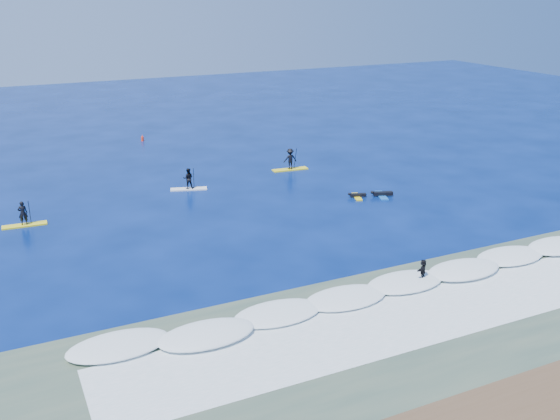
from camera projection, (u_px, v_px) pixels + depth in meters
name	position (u px, v px, depth m)	size (l,w,h in m)	color
ground	(309.00, 230.00, 43.05)	(160.00, 160.00, 0.00)	#031547
shallow_water	(439.00, 323.00, 31.14)	(90.00, 13.00, 0.01)	#374B3E
breaking_wave	(393.00, 290.00, 34.54)	(40.00, 6.00, 0.30)	white
whitewater	(427.00, 314.00, 31.99)	(34.00, 5.00, 0.02)	silver
sup_paddler_left	(23.00, 217.00, 43.59)	(3.03, 0.92, 2.10)	yellow
sup_paddler_center	(188.00, 180.00, 51.41)	(3.09, 1.60, 2.10)	white
sup_paddler_right	(290.00, 160.00, 56.93)	(3.38, 1.15, 2.32)	yellow
prone_paddler_near	(357.00, 196.00, 49.71)	(1.46, 1.92, 0.39)	yellow
prone_paddler_far	(382.00, 194.00, 49.98)	(1.77, 2.34, 0.48)	#1759AF
wave_surfer	(423.00, 271.00, 35.17)	(1.72, 1.33, 1.26)	white
marker_buoy	(142.00, 138.00, 67.77)	(0.30, 0.30, 0.72)	#FC3416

